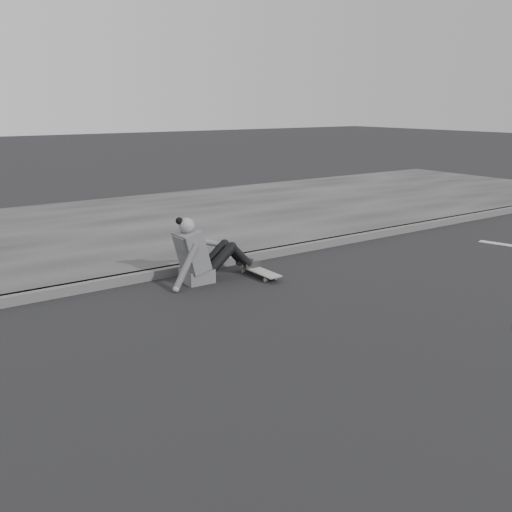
{
  "coord_description": "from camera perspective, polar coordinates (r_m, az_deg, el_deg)",
  "views": [
    {
      "loc": [
        -3.48,
        -4.1,
        2.23
      ],
      "look_at": [
        0.24,
        1.21,
        0.5
      ],
      "focal_mm": 40.0,
      "sensor_mm": 36.0,
      "label": 1
    }
  ],
  "objects": [
    {
      "name": "sidewalk",
      "position": [
        10.53,
        -14.93,
        2.55
      ],
      "size": [
        24.0,
        6.0,
        0.12
      ],
      "primitive_type": "cube",
      "color": "#343434",
      "rests_on": "ground"
    },
    {
      "name": "curb",
      "position": [
        7.84,
        -7.16,
        -1.25
      ],
      "size": [
        24.0,
        0.16,
        0.12
      ],
      "primitive_type": "cube",
      "color": "#4B4B4B",
      "rests_on": "ground"
    },
    {
      "name": "seated_woman",
      "position": [
        7.36,
        -5.51,
        0.16
      ],
      "size": [
        1.38,
        0.46,
        0.88
      ],
      "color": "#535355",
      "rests_on": "ground"
    },
    {
      "name": "ground",
      "position": [
        5.82,
        5.0,
        -7.65
      ],
      "size": [
        80.0,
        80.0,
        0.0
      ],
      "primitive_type": "plane",
      "color": "black",
      "rests_on": "ground"
    },
    {
      "name": "skateboard",
      "position": [
        7.62,
        0.28,
        -1.53
      ],
      "size": [
        0.2,
        0.78,
        0.09
      ],
      "color": "gray",
      "rests_on": "ground"
    }
  ]
}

